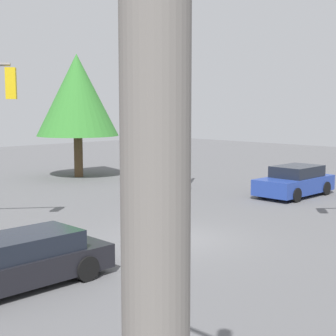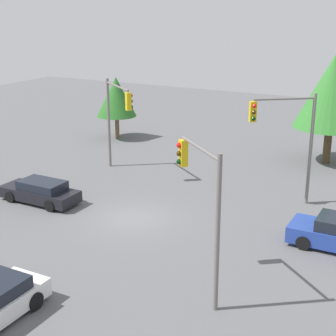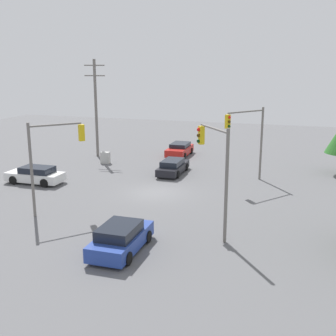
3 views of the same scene
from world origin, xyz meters
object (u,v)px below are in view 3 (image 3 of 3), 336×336
(sedan_dark, at_px, (173,167))
(electrical_cabinet, at_px, (105,158))
(traffic_signal_main, at_px, (215,160))
(sedan_white, at_px, (36,175))
(traffic_signal_cross, at_px, (248,132))
(sedan_blue, at_px, (121,238))
(sedan_red, at_px, (180,149))
(traffic_signal_aux, at_px, (53,151))

(sedan_dark, distance_m, electrical_cabinet, 7.56)
(traffic_signal_main, height_order, electrical_cabinet, traffic_signal_main)
(sedan_white, distance_m, traffic_signal_cross, 17.23)
(sedan_blue, relative_size, electrical_cabinet, 3.99)
(sedan_red, height_order, electrical_cabinet, sedan_red)
(sedan_red, bearing_deg, traffic_signal_cross, 133.83)
(sedan_white, height_order, traffic_signal_cross, traffic_signal_cross)
(sedan_dark, distance_m, traffic_signal_aux, 12.94)
(sedan_blue, xyz_separation_m, sedan_white, (11.67, -9.62, -0.04))
(sedan_red, bearing_deg, electrical_cabinet, 43.68)
(sedan_red, height_order, sedan_blue, sedan_blue)
(traffic_signal_aux, bearing_deg, electrical_cabinet, 54.74)
(traffic_signal_cross, bearing_deg, traffic_signal_main, 34.84)
(sedan_white, relative_size, traffic_signal_main, 0.75)
(sedan_red, height_order, sedan_dark, sedan_red)
(sedan_blue, relative_size, traffic_signal_main, 0.72)
(sedan_red, bearing_deg, sedan_blue, 98.77)
(electrical_cabinet, bearing_deg, sedan_dark, 166.12)
(sedan_red, xyz_separation_m, sedan_blue, (-3.58, 23.18, 0.06))
(sedan_dark, xyz_separation_m, electrical_cabinet, (7.34, -1.81, -0.07))
(traffic_signal_cross, bearing_deg, sedan_red, -99.34)
(sedan_blue, height_order, traffic_signal_main, traffic_signal_main)
(sedan_white, distance_m, traffic_signal_main, 17.07)
(traffic_signal_cross, bearing_deg, sedan_dark, -61.11)
(traffic_signal_main, bearing_deg, traffic_signal_cross, -38.81)
(sedan_dark, distance_m, traffic_signal_cross, 7.38)
(traffic_signal_aux, relative_size, electrical_cabinet, 5.34)
(sedan_dark, relative_size, sedan_blue, 1.04)
(sedan_red, bearing_deg, sedan_dark, 101.57)
(sedan_blue, distance_m, sedan_white, 15.12)
(sedan_blue, height_order, traffic_signal_cross, traffic_signal_cross)
(traffic_signal_main, xyz_separation_m, traffic_signal_cross, (-0.39, -11.10, -0.09))
(electrical_cabinet, bearing_deg, sedan_white, 74.19)
(sedan_dark, bearing_deg, traffic_signal_aux, -109.77)
(sedan_dark, relative_size, traffic_signal_main, 0.75)
(electrical_cabinet, bearing_deg, traffic_signal_aux, 102.96)
(sedan_white, height_order, electrical_cabinet, sedan_white)
(sedan_dark, xyz_separation_m, sedan_white, (9.60, 6.18, 0.04))
(sedan_blue, bearing_deg, electrical_cabinet, 118.10)
(traffic_signal_main, bearing_deg, sedan_blue, 96.80)
(sedan_red, distance_m, sedan_dark, 7.53)
(traffic_signal_main, distance_m, traffic_signal_aux, 10.28)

